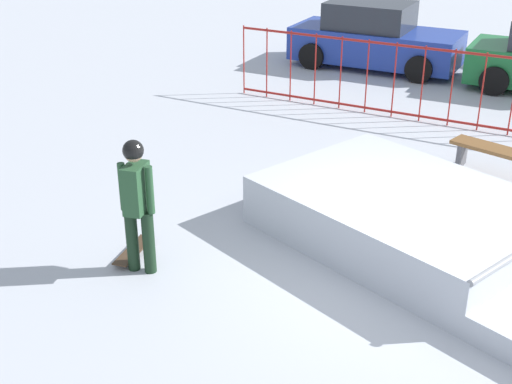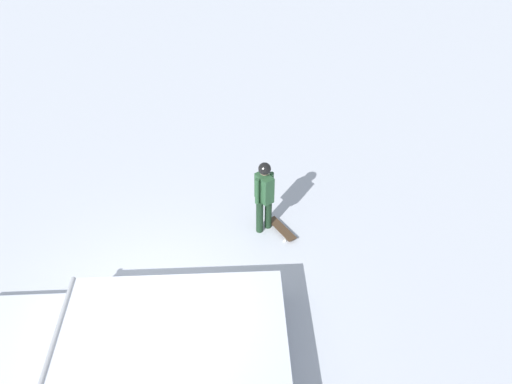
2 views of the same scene
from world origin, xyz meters
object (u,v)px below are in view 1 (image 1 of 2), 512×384
at_px(skateboard, 134,251).
at_px(skate_ramp, 435,231).
at_px(parked_car_blue, 374,38).
at_px(skater, 137,197).
at_px(park_bench, 500,156).

bearing_deg(skateboard, skate_ramp, 109.15).
bearing_deg(skate_ramp, skateboard, -129.66).
relative_size(skate_ramp, parked_car_blue, 1.39).
xyz_separation_m(skate_ramp, parked_car_blue, (-4.54, 8.14, 0.41)).
xyz_separation_m(skateboard, parked_car_blue, (-1.34, 10.33, 0.65)).
height_order(skater, skateboard, skater).
bearing_deg(skater, skateboard, -138.93).
bearing_deg(skater, skate_ramp, 112.70).
xyz_separation_m(park_bench, parked_car_blue, (-4.56, 5.21, 0.37)).
height_order(skateboard, parked_car_blue, parked_car_blue).
distance_m(skate_ramp, skateboard, 3.88).
bearing_deg(skate_ramp, parked_car_blue, 135.06).
height_order(park_bench, parked_car_blue, parked_car_blue).
bearing_deg(skate_ramp, skater, -124.24).
height_order(skate_ramp, parked_car_blue, parked_car_blue).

